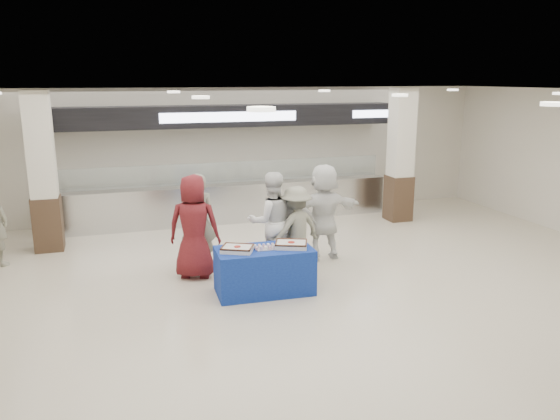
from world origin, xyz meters
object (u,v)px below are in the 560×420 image
object	(u,v)px
civilian_maroon	(194,227)
chef_tall	(271,221)
cupcake_tray	(267,247)
soldier_b	(296,229)
sheet_cake_left	(237,248)
sheet_cake_right	(291,244)
chef_short	(296,228)
civilian_white	(323,212)
soldier_a	(198,221)
display_table	(264,271)

from	to	relation	value
civilian_maroon	chef_tall	world-z (taller)	civilian_maroon
cupcake_tray	soldier_b	world-z (taller)	soldier_b
sheet_cake_left	sheet_cake_right	bearing A→B (deg)	-2.98
chef_short	civilian_white	bearing A→B (deg)	-163.06
chef_short	civilian_white	size ratio (longest dim) A/B	0.79
civilian_maroon	soldier_a	distance (m)	0.47
cupcake_tray	chef_tall	distance (m)	1.14
sheet_cake_right	soldier_b	xyz separation A→B (m)	(0.40, 0.93, -0.02)
display_table	sheet_cake_right	size ratio (longest dim) A/B	2.52
display_table	sheet_cake_left	world-z (taller)	sheet_cake_left
sheet_cake_right	cupcake_tray	bearing A→B (deg)	173.60
chef_short	soldier_b	world-z (taller)	soldier_b
sheet_cake_left	civilian_maroon	world-z (taller)	civilian_maroon
sheet_cake_left	sheet_cake_right	distance (m)	0.89
chef_tall	soldier_b	size ratio (longest dim) A/B	1.16
sheet_cake_left	cupcake_tray	xyz separation A→B (m)	(0.49, -0.00, -0.02)
civilian_maroon	soldier_a	size ratio (longest dim) A/B	1.03
display_table	civilian_maroon	bearing A→B (deg)	134.13
display_table	civilian_maroon	world-z (taller)	civilian_maroon
civilian_maroon	soldier_b	distance (m)	1.82
display_table	cupcake_tray	size ratio (longest dim) A/B	4.06
chef_tall	sheet_cake_left	bearing A→B (deg)	51.24
civilian_white	soldier_b	bearing A→B (deg)	26.22
sheet_cake_left	civilian_white	distance (m)	2.41
sheet_cake_right	cupcake_tray	world-z (taller)	sheet_cake_right
chef_tall	chef_short	bearing A→B (deg)	-177.05
sheet_cake_right	soldier_b	size ratio (longest dim) A/B	0.39
sheet_cake_left	civilian_white	world-z (taller)	civilian_white
soldier_b	civilian_white	size ratio (longest dim) A/B	0.84
sheet_cake_right	soldier_a	world-z (taller)	soldier_a
cupcake_tray	chef_short	distance (m)	1.39
display_table	civilian_white	bearing A→B (deg)	42.72
cupcake_tray	chef_short	size ratio (longest dim) A/B	0.26
soldier_a	chef_short	size ratio (longest dim) A/B	1.21
display_table	chef_tall	size ratio (longest dim) A/B	0.86
sheet_cake_left	chef_short	distance (m)	1.73
sheet_cake_left	civilian_maroon	distance (m)	1.20
sheet_cake_left	display_table	bearing A→B (deg)	1.47
chef_short	soldier_a	bearing A→B (deg)	-19.74
civilian_white	civilian_maroon	bearing A→B (deg)	-0.60
chef_tall	soldier_b	bearing A→B (deg)	156.88
display_table	chef_short	size ratio (longest dim) A/B	1.06
cupcake_tray	civilian_white	distance (m)	2.03
sheet_cake_left	cupcake_tray	distance (m)	0.49
soldier_b	soldier_a	bearing A→B (deg)	-40.64
chef_tall	chef_short	size ratio (longest dim) A/B	1.23
display_table	chef_tall	distance (m)	1.25
soldier_a	chef_short	world-z (taller)	soldier_a
soldier_a	cupcake_tray	bearing A→B (deg)	127.04
display_table	soldier_a	size ratio (longest dim) A/B	0.87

